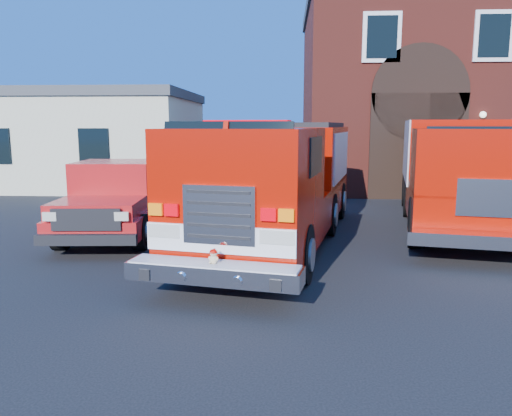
# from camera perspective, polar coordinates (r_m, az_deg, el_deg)

# --- Properties ---
(ground) EXTENTS (100.00, 100.00, 0.00)m
(ground) POSITION_cam_1_polar(r_m,az_deg,el_deg) (10.70, 0.39, -5.82)
(ground) COLOR black
(ground) RESTS_ON ground
(parking_stripe_mid) EXTENTS (0.12, 3.00, 0.01)m
(parking_stripe_mid) POSITION_cam_1_polar(r_m,az_deg,el_deg) (15.75, 25.61, -1.78)
(parking_stripe_mid) COLOR yellow
(parking_stripe_mid) RESTS_ON ground
(parking_stripe_far) EXTENTS (0.12, 3.00, 0.01)m
(parking_stripe_far) POSITION_cam_1_polar(r_m,az_deg,el_deg) (18.51, 22.16, 0.01)
(parking_stripe_far) COLOR yellow
(parking_stripe_far) RESTS_ON ground
(fire_station) EXTENTS (15.20, 10.20, 8.45)m
(fire_station) POSITION_cam_1_polar(r_m,az_deg,el_deg) (25.75, 23.12, 11.91)
(fire_station) COLOR maroon
(fire_station) RESTS_ON ground
(side_building) EXTENTS (10.20, 8.20, 4.35)m
(side_building) POSITION_cam_1_polar(r_m,az_deg,el_deg) (25.19, -18.98, 7.55)
(side_building) COLOR beige
(side_building) RESTS_ON ground
(fire_engine) EXTENTS (4.44, 9.78, 2.91)m
(fire_engine) POSITION_cam_1_polar(r_m,az_deg,el_deg) (12.07, 2.74, 3.20)
(fire_engine) COLOR black
(fire_engine) RESTS_ON ground
(pickup_truck) EXTENTS (2.51, 5.97, 1.91)m
(pickup_truck) POSITION_cam_1_polar(r_m,az_deg,el_deg) (13.62, -15.23, 1.03)
(pickup_truck) COLOR black
(pickup_truck) RESTS_ON ground
(secondary_truck) EXTENTS (4.55, 9.49, 2.96)m
(secondary_truck) POSITION_cam_1_polar(r_m,az_deg,el_deg) (15.16, 22.03, 4.20)
(secondary_truck) COLOR black
(secondary_truck) RESTS_ON ground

